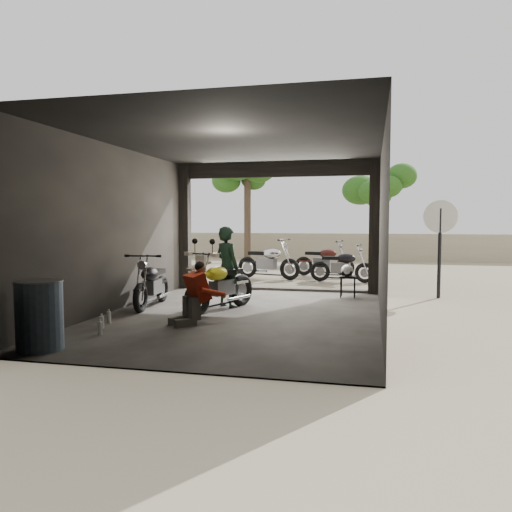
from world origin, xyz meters
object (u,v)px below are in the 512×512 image
at_px(outside_bike_a, 268,259).
at_px(main_bike, 221,281).
at_px(outside_bike_c, 342,263).
at_px(left_bike, 152,280).
at_px(oil_drum, 39,316).
at_px(rider, 227,267).
at_px(sign_post, 440,233).
at_px(outside_bike_b, 324,258).
at_px(mechanic, 191,295).
at_px(stool, 348,279).
at_px(helmet, 347,270).

bearing_deg(outside_bike_a, main_bike, -162.91).
bearing_deg(outside_bike_c, left_bike, 150.66).
height_order(main_bike, oil_drum, main_bike).
bearing_deg(oil_drum, main_bike, 66.72).
bearing_deg(rider, main_bike, 119.99).
height_order(main_bike, sign_post, sign_post).
distance_m(outside_bike_a, outside_bike_b, 1.92).
distance_m(outside_bike_a, oil_drum, 9.06).
height_order(outside_bike_c, mechanic, outside_bike_c).
bearing_deg(outside_bike_a, stool, -127.29).
xyz_separation_m(left_bike, sign_post, (5.83, 2.62, 0.93)).
relative_size(left_bike, outside_bike_c, 1.01).
xyz_separation_m(rider, mechanic, (-0.09, -1.80, -0.30)).
bearing_deg(main_bike, outside_bike_b, 100.87).
height_order(outside_bike_b, oil_drum, outside_bike_b).
bearing_deg(outside_bike_c, rider, 162.35).
relative_size(outside_bike_a, oil_drum, 1.90).
relative_size(main_bike, outside_bike_a, 0.98).
bearing_deg(sign_post, helmet, 174.68).
height_order(helmet, oil_drum, oil_drum).
distance_m(main_bike, rider, 0.45).
distance_m(mechanic, oil_drum, 2.46).
distance_m(outside_bike_c, oil_drum, 9.33).
bearing_deg(rider, outside_bike_c, -80.18).
relative_size(outside_bike_a, mechanic, 1.74).
xyz_separation_m(outside_bike_b, oil_drum, (-2.87, -10.06, -0.10)).
relative_size(outside_bike_c, oil_drum, 1.70).
relative_size(rider, helmet, 5.68).
distance_m(main_bike, sign_post, 5.20).
distance_m(left_bike, outside_bike_b, 7.15).
height_order(rider, oil_drum, rider).
bearing_deg(main_bike, outside_bike_c, 91.31).
relative_size(left_bike, oil_drum, 1.72).
bearing_deg(outside_bike_c, main_bike, 163.70).
xyz_separation_m(outside_bike_a, outside_bike_c, (2.24, -0.33, -0.07)).
xyz_separation_m(mechanic, helmet, (2.39, 3.63, 0.12)).
relative_size(left_bike, helmet, 5.64).
relative_size(helmet, oil_drum, 0.30).
distance_m(rider, oil_drum, 4.12).
xyz_separation_m(left_bike, mechanic, (1.41, -1.49, -0.03)).
bearing_deg(oil_drum, outside_bike_b, 74.09).
xyz_separation_m(stool, oil_drum, (-3.82, -5.68, 0.04)).
distance_m(outside_bike_c, rider, 5.23).
bearing_deg(outside_bike_b, main_bike, 179.46).
distance_m(rider, sign_post, 4.96).
bearing_deg(helmet, mechanic, -113.27).
bearing_deg(outside_bike_a, helmet, -127.79).
distance_m(left_bike, oil_drum, 3.51).
height_order(outside_bike_a, oil_drum, outside_bike_a).
xyz_separation_m(outside_bike_c, sign_post, (2.31, -2.51, 0.94)).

